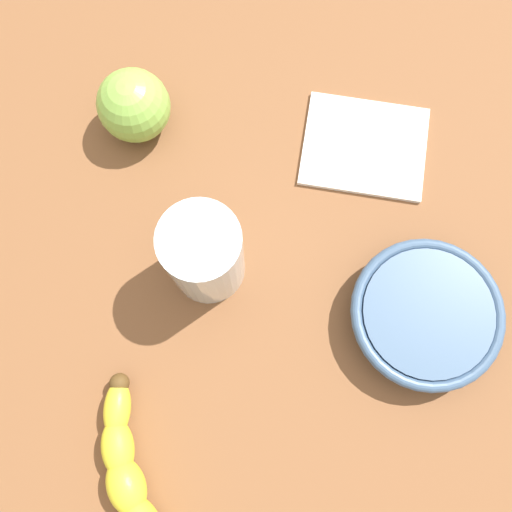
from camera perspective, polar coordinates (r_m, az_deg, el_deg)
name	(u,v)px	position (r cm, az deg, el deg)	size (l,w,h in cm)	color
wooden_tabletop	(217,269)	(60.77, -4.13, -1.33)	(120.00, 120.00, 3.00)	brown
banana	(134,483)	(57.71, -12.73, -22.22)	(6.07, 20.75, 3.69)	yellow
smoothie_glass	(206,260)	(53.50, -5.28, -0.38)	(7.82, 7.82, 11.79)	silver
ceramic_bowl	(425,315)	(58.43, 17.31, -5.90)	(15.60, 15.60, 3.91)	#3D5675
green_apple_fruit	(134,106)	(63.00, -12.70, 15.14)	(8.03, 8.03, 8.03)	#84B747
folded_napkin	(364,146)	(64.67, 11.32, 11.22)	(13.91, 11.54, 0.60)	white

